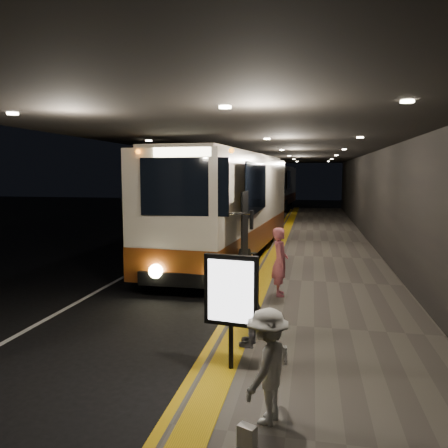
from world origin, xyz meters
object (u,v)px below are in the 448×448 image
(bag_polka, at_px, (279,355))
(info_sign, at_px, (231,293))
(passenger_waiting_white, at_px, (267,366))
(bag_plain, at_px, (247,437))
(passenger_waiting_grey, at_px, (250,304))
(passenger_boarding, at_px, (280,261))
(coach_third, at_px, (276,189))
(coach_main, at_px, (230,209))
(coach_second, at_px, (262,197))
(stanchion_post, at_px, (254,273))

(bag_polka, height_order, info_sign, info_sign)
(passenger_waiting_white, distance_m, bag_plain, 0.90)
(passenger_waiting_grey, xyz_separation_m, bag_polka, (0.61, -0.74, -0.66))
(bag_plain, bearing_deg, passenger_boarding, 90.91)
(coach_third, bearing_deg, bag_plain, -82.50)
(coach_main, height_order, coach_third, coach_main)
(coach_second, xyz_separation_m, passenger_waiting_white, (2.86, -24.24, -0.88))
(coach_third, xyz_separation_m, passenger_waiting_grey, (2.41, -35.59, -0.95))
(bag_polka, bearing_deg, passenger_waiting_white, -91.04)
(bag_polka, relative_size, info_sign, 0.16)
(coach_main, distance_m, coach_second, 12.33)
(bag_polka, relative_size, stanchion_post, 0.28)
(passenger_boarding, bearing_deg, coach_third, -3.18)
(passenger_waiting_white, height_order, info_sign, info_sign)
(bag_plain, bearing_deg, bag_polka, 85.06)
(coach_second, xyz_separation_m, passenger_boarding, (2.58, -18.13, -0.73))
(passenger_waiting_white, bearing_deg, coach_second, -154.37)
(bag_polka, distance_m, info_sign, 1.44)
(coach_second, relative_size, passenger_waiting_white, 7.80)
(coach_main, bearing_deg, stanchion_post, -69.24)
(info_sign, bearing_deg, passenger_waiting_grey, 89.04)
(bag_polka, distance_m, stanchion_post, 4.53)
(coach_third, distance_m, bag_polka, 36.49)
(coach_main, height_order, bag_plain, coach_main)
(bag_plain, bearing_deg, stanchion_post, 96.94)
(coach_main, bearing_deg, passenger_waiting_white, -73.15)
(coach_third, relative_size, bag_polka, 41.06)
(passenger_waiting_grey, bearing_deg, stanchion_post, -169.34)
(bag_plain, distance_m, stanchion_post, 6.85)
(coach_second, distance_m, bag_polka, 22.70)
(bag_polka, distance_m, bag_plain, 2.40)
(coach_third, distance_m, passenger_boarding, 32.12)
(coach_third, xyz_separation_m, info_sign, (2.23, -36.68, -0.45))
(passenger_boarding, bearing_deg, passenger_waiting_grey, 167.28)
(coach_second, distance_m, stanchion_post, 18.19)
(coach_main, bearing_deg, bag_polka, -70.81)
(passenger_boarding, bearing_deg, bag_polka, 176.13)
(passenger_waiting_grey, distance_m, bag_plain, 3.23)
(passenger_waiting_white, height_order, passenger_waiting_grey, passenger_waiting_grey)
(coach_second, relative_size, passenger_waiting_grey, 7.30)
(stanchion_post, bearing_deg, coach_second, 95.88)
(passenger_waiting_grey, bearing_deg, coach_third, -172.07)
(coach_third, xyz_separation_m, bag_polka, (3.01, -36.33, -1.61))
(passenger_boarding, relative_size, info_sign, 0.94)
(passenger_waiting_white, relative_size, bag_polka, 4.89)
(coach_main, relative_size, stanchion_post, 12.01)
(stanchion_post, bearing_deg, bag_polka, -76.79)
(bag_polka, xyz_separation_m, bag_plain, (-0.21, -2.39, -0.02))
(coach_main, distance_m, passenger_waiting_grey, 9.69)
(coach_main, height_order, passenger_waiting_grey, coach_main)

